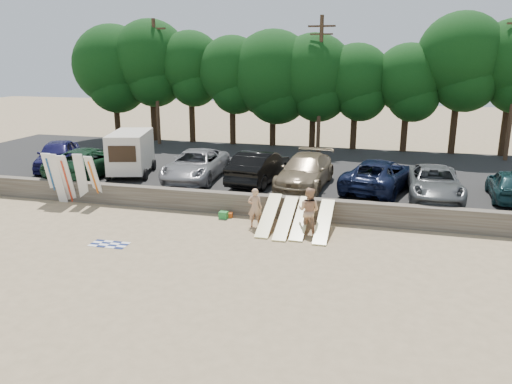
# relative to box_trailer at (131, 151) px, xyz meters

# --- Properties ---
(ground) EXTENTS (120.00, 120.00, 0.00)m
(ground) POSITION_rel_box_trailer_xyz_m (7.03, -6.22, -2.04)
(ground) COLOR tan
(ground) RESTS_ON ground
(seawall) EXTENTS (44.00, 0.50, 1.00)m
(seawall) POSITION_rel_box_trailer_xyz_m (7.03, -3.22, -1.54)
(seawall) COLOR #6B6356
(seawall) RESTS_ON ground
(parking_lot) EXTENTS (44.00, 14.50, 0.70)m
(parking_lot) POSITION_rel_box_trailer_xyz_m (7.03, 4.28, -1.69)
(parking_lot) COLOR #282828
(parking_lot) RESTS_ON ground
(treeline) EXTENTS (33.85, 6.55, 9.24)m
(treeline) POSITION_rel_box_trailer_xyz_m (5.85, 11.30, 4.28)
(treeline) COLOR #382616
(treeline) RESTS_ON parking_lot
(utility_poles) EXTENTS (25.80, 0.26, 9.00)m
(utility_poles) POSITION_rel_box_trailer_xyz_m (9.03, 9.78, 3.38)
(utility_poles) COLOR #473321
(utility_poles) RESTS_ON parking_lot
(box_trailer) EXTENTS (2.91, 4.13, 2.40)m
(box_trailer) POSITION_rel_box_trailer_xyz_m (0.00, 0.00, 0.00)
(box_trailer) COLOR beige
(box_trailer) RESTS_ON parking_lot
(car_0) EXTENTS (3.69, 5.23, 1.65)m
(car_0) POSITION_rel_box_trailer_xyz_m (-4.96, 0.36, -0.52)
(car_0) COLOR #151446
(car_0) RESTS_ON parking_lot
(car_1) EXTENTS (2.94, 5.72, 1.54)m
(car_1) POSITION_rel_box_trailer_xyz_m (-2.21, -0.55, -0.57)
(car_1) COLOR #143720
(car_1) RESTS_ON parking_lot
(car_2) EXTENTS (2.86, 5.69, 1.55)m
(car_2) POSITION_rel_box_trailer_xyz_m (3.81, -0.02, -0.57)
(car_2) COLOR gray
(car_2) RESTS_ON parking_lot
(car_3) EXTENTS (2.39, 5.31, 1.69)m
(car_3) POSITION_rel_box_trailer_xyz_m (7.30, 0.13, -0.50)
(car_3) COLOR black
(car_3) RESTS_ON parking_lot
(car_4) EXTENTS (2.62, 5.64, 1.60)m
(car_4) POSITION_rel_box_trailer_xyz_m (9.75, -0.07, -0.55)
(car_4) COLOR #7A694E
(car_4) RESTS_ON parking_lot
(car_5) EXTENTS (3.97, 6.08, 1.55)m
(car_5) POSITION_rel_box_trailer_xyz_m (13.40, 0.13, -0.57)
(car_5) COLOR black
(car_5) RESTS_ON parking_lot
(car_6) EXTENTS (2.50, 5.20, 1.43)m
(car_6) POSITION_rel_box_trailer_xyz_m (15.91, -0.51, -0.63)
(car_6) COLOR #565A5C
(car_6) RESTS_ON parking_lot
(car_7) EXTENTS (1.90, 4.30, 1.44)m
(car_7) POSITION_rel_box_trailer_xyz_m (19.24, -0.11, -0.62)
(car_7) COLOR #133035
(car_7) RESTS_ON parking_lot
(surfboard_upright_0) EXTENTS (0.55, 0.73, 2.53)m
(surfboard_upright_0) POSITION_rel_box_trailer_xyz_m (-2.49, -3.58, -0.78)
(surfboard_upright_0) COLOR white
(surfboard_upright_0) RESTS_ON ground
(surfboard_upright_1) EXTENTS (0.53, 0.62, 2.56)m
(surfboard_upright_1) POSITION_rel_box_trailer_xyz_m (-1.96, -3.84, -0.77)
(surfboard_upright_1) COLOR white
(surfboard_upright_1) RESTS_ON ground
(surfboard_upright_2) EXTENTS (0.56, 0.83, 2.51)m
(surfboard_upright_2) POSITION_rel_box_trailer_xyz_m (-1.50, -3.76, -0.79)
(surfboard_upright_2) COLOR white
(surfboard_upright_2) RESTS_ON ground
(surfboard_upright_3) EXTENTS (0.57, 0.59, 2.57)m
(surfboard_upright_3) POSITION_rel_box_trailer_xyz_m (-0.79, -3.59, -0.76)
(surfboard_upright_3) COLOR white
(surfboard_upright_3) RESTS_ON ground
(surfboard_upright_4) EXTENTS (0.61, 0.86, 2.51)m
(surfboard_upright_4) POSITION_rel_box_trailer_xyz_m (-0.05, -3.60, -0.79)
(surfboard_upright_4) COLOR white
(surfboard_upright_4) RESTS_ON ground
(surfboard_low_0) EXTENTS (0.56, 2.82, 1.15)m
(surfboard_low_0) POSITION_rel_box_trailer_xyz_m (8.98, -4.75, -1.47)
(surfboard_low_0) COLOR #FFF5A0
(surfboard_low_0) RESTS_ON ground
(surfboard_low_1) EXTENTS (0.56, 2.84, 1.11)m
(surfboard_low_1) POSITION_rel_box_trailer_xyz_m (9.74, -4.89, -1.49)
(surfboard_low_1) COLOR #FFF5A0
(surfboard_low_1) RESTS_ON ground
(surfboard_low_2) EXTENTS (0.56, 2.84, 1.11)m
(surfboard_low_2) POSITION_rel_box_trailer_xyz_m (10.38, -4.74, -1.49)
(surfboard_low_2) COLOR #FFF5A0
(surfboard_low_2) RESTS_ON ground
(surfboard_low_3) EXTENTS (0.56, 2.84, 1.09)m
(surfboard_low_3) POSITION_rel_box_trailer_xyz_m (11.35, -4.91, -1.50)
(surfboard_low_3) COLOR #FFF5A0
(surfboard_low_3) RESTS_ON ground
(beachgoer_a) EXTENTS (0.67, 0.48, 1.71)m
(beachgoer_a) POSITION_rel_box_trailer_xyz_m (8.36, -4.76, -1.19)
(beachgoer_a) COLOR tan
(beachgoer_a) RESTS_ON ground
(beachgoer_b) EXTENTS (1.10, 0.95, 1.95)m
(beachgoer_b) POSITION_rel_box_trailer_xyz_m (10.71, -4.96, -1.07)
(beachgoer_b) COLOR tan
(beachgoer_b) RESTS_ON ground
(cooler) EXTENTS (0.40, 0.32, 0.32)m
(cooler) POSITION_rel_box_trailer_xyz_m (6.70, -4.05, -1.88)
(cooler) COLOR #268D3A
(cooler) RESTS_ON ground
(gear_bag) EXTENTS (0.34, 0.30, 0.22)m
(gear_bag) POSITION_rel_box_trailer_xyz_m (6.90, -3.82, -1.93)
(gear_bag) COLOR #CD5318
(gear_bag) RESTS_ON ground
(beach_towel) EXTENTS (1.53, 1.53, 0.00)m
(beach_towel) POSITION_rel_box_trailer_xyz_m (3.39, -8.25, -2.04)
(beach_towel) COLOR white
(beach_towel) RESTS_ON ground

